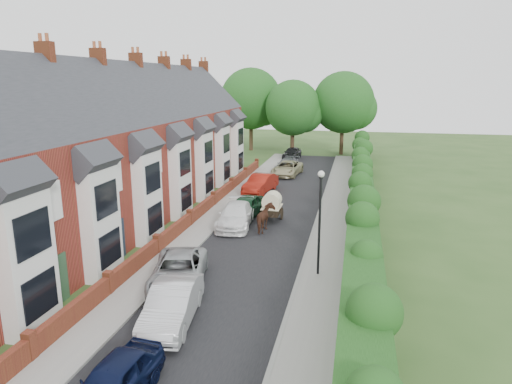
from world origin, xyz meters
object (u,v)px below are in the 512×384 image
(car_white, at_px, (236,215))
(car_green, at_px, (245,207))
(car_silver_b, at_px, (179,271))
(car_grey, at_px, (287,165))
(car_red, at_px, (260,183))
(car_black, at_px, (292,153))
(car_silver_a, at_px, (172,305))
(horse, at_px, (265,218))
(car_navy, at_px, (114,382))
(lamppost, at_px, (320,210))
(car_beige, at_px, (287,168))
(horse_cart, at_px, (272,205))

(car_white, xyz_separation_m, car_green, (0.14, 2.00, 0.02))
(car_silver_b, xyz_separation_m, car_grey, (0.72, 27.86, -0.04))
(car_red, relative_size, car_black, 1.15)
(car_silver_a, distance_m, car_red, 21.55)
(car_white, relative_size, horse, 2.49)
(car_silver_a, bearing_deg, car_black, 83.54)
(car_navy, bearing_deg, car_silver_a, 96.16)
(lamppost, bearing_deg, car_black, 100.26)
(car_green, bearing_deg, car_grey, 94.92)
(car_silver_a, relative_size, car_silver_b, 0.90)
(car_silver_a, xyz_separation_m, horse, (1.34, 11.57, 0.09))
(car_beige, xyz_separation_m, horse, (1.31, -17.44, 0.15))
(car_navy, bearing_deg, car_green, 96.90)
(lamppost, bearing_deg, car_red, 111.30)
(car_green, xyz_separation_m, car_red, (-0.50, 7.31, 0.02))
(car_silver_b, xyz_separation_m, car_green, (0.41, 11.06, 0.04))
(car_white, xyz_separation_m, car_grey, (0.45, 18.80, -0.06))
(car_white, bearing_deg, car_navy, -92.39)
(car_silver_a, distance_m, car_silver_b, 3.30)
(car_silver_a, height_order, car_grey, car_silver_a)
(lamppost, height_order, car_grey, lamppost)
(car_beige, height_order, car_grey, car_beige)
(lamppost, bearing_deg, car_navy, -116.11)
(car_navy, distance_m, car_green, 18.81)
(car_green, bearing_deg, lamppost, -50.45)
(car_green, xyz_separation_m, horse, (1.93, -2.64, 0.10))
(car_green, xyz_separation_m, car_beige, (0.62, 14.80, -0.05))
(car_silver_b, bearing_deg, horse, 60.37)
(car_green, bearing_deg, horse_cart, -7.92)
(car_green, bearing_deg, car_silver_a, -81.63)
(car_beige, bearing_deg, car_silver_a, -84.04)
(lamppost, height_order, car_beige, lamppost)
(car_black, bearing_deg, car_beige, -76.45)
(lamppost, height_order, car_silver_b, lamppost)
(car_beige, xyz_separation_m, car_grey, (-0.31, 2.00, -0.03))
(car_navy, relative_size, car_red, 0.84)
(car_green, bearing_deg, car_black, 96.81)
(horse_cart, bearing_deg, car_grey, 95.36)
(lamppost, height_order, car_green, lamppost)
(car_silver_b, height_order, car_black, car_silver_b)
(car_green, distance_m, car_grey, 16.80)
(car_silver_a, height_order, car_red, car_red)
(car_red, relative_size, car_beige, 0.92)
(car_beige, xyz_separation_m, horse_cart, (1.31, -15.28, 0.45))
(car_silver_a, bearing_deg, car_white, 85.56)
(car_navy, height_order, car_red, car_red)
(car_red, distance_m, car_beige, 7.57)
(car_green, height_order, car_grey, car_green)
(car_red, bearing_deg, car_navy, -77.61)
(lamppost, height_order, horse, lamppost)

